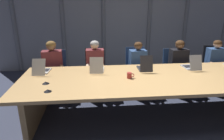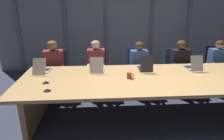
% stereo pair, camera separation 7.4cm
% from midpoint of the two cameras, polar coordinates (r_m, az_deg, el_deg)
% --- Properties ---
extents(ground_plane, '(15.11, 15.11, 0.00)m').
position_cam_midpoint_polar(ground_plane, '(3.73, 10.74, -12.91)').
color(ground_plane, '#383D51').
extents(conference_table, '(4.36, 1.45, 0.75)m').
position_cam_midpoint_polar(conference_table, '(3.45, 11.36, -4.19)').
color(conference_table, tan).
rests_on(conference_table, ground_plane).
extents(curtain_backdrop, '(7.56, 0.17, 2.91)m').
position_cam_midpoint_polar(curtain_backdrop, '(5.98, 4.76, 14.07)').
color(curtain_backdrop, gray).
rests_on(curtain_backdrop, ground_plane).
extents(laptop_left_end, '(0.25, 0.46, 0.29)m').
position_cam_midpoint_polar(laptop_left_end, '(3.76, -18.83, 0.21)').
color(laptop_left_end, beige).
rests_on(laptop_left_end, conference_table).
extents(laptop_left_mid, '(0.27, 0.43, 0.29)m').
position_cam_midpoint_polar(laptop_left_mid, '(3.62, -3.65, 0.53)').
color(laptop_left_mid, beige).
rests_on(laptop_left_mid, conference_table).
extents(laptop_center, '(0.24, 0.40, 0.31)m').
position_cam_midpoint_polar(laptop_center, '(3.71, 10.05, 0.78)').
color(laptop_center, '#2D2D33').
rests_on(laptop_center, conference_table).
extents(laptop_right_mid, '(0.25, 0.41, 0.29)m').
position_cam_midpoint_polar(laptop_right_mid, '(4.03, 22.66, 0.99)').
color(laptop_right_mid, '#A8ADB7').
rests_on(laptop_right_mid, conference_table).
extents(office_chair_left_end, '(0.60, 0.61, 0.96)m').
position_cam_midpoint_polar(office_chair_left_end, '(4.54, -15.29, -2.19)').
color(office_chair_left_end, navy).
rests_on(office_chair_left_end, ground_plane).
extents(office_chair_left_mid, '(0.60, 0.60, 0.99)m').
position_cam_midpoint_polar(office_chair_left_mid, '(4.45, -3.97, -1.87)').
color(office_chair_left_mid, black).
rests_on(office_chair_left_mid, ground_plane).
extents(office_chair_center, '(0.60, 0.60, 0.99)m').
position_cam_midpoint_polar(office_chair_center, '(4.54, 7.66, -1.57)').
color(office_chair_center, navy).
rests_on(office_chair_center, ground_plane).
extents(office_chair_right_mid, '(0.60, 0.60, 0.94)m').
position_cam_midpoint_polar(office_chair_right_mid, '(4.80, 18.10, -1.44)').
color(office_chair_right_mid, navy).
rests_on(office_chair_right_mid, ground_plane).
extents(office_chair_right_end, '(0.60, 0.61, 0.99)m').
position_cam_midpoint_polar(office_chair_right_end, '(5.22, 27.82, -0.92)').
color(office_chair_right_end, black).
rests_on(office_chair_right_end, ground_plane).
extents(person_left_end, '(0.45, 0.57, 1.20)m').
position_cam_midpoint_polar(person_left_end, '(4.30, -15.97, 1.17)').
color(person_left_end, brown).
rests_on(person_left_end, ground_plane).
extents(person_left_mid, '(0.38, 0.55, 1.20)m').
position_cam_midpoint_polar(person_left_mid, '(4.20, -4.11, 1.26)').
color(person_left_mid, brown).
rests_on(person_left_mid, ground_plane).
extents(person_center, '(0.40, 0.57, 1.16)m').
position_cam_midpoint_polar(person_center, '(4.30, 8.50, 1.15)').
color(person_center, '#335184').
rests_on(person_center, ground_plane).
extents(person_right_mid, '(0.40, 0.56, 1.17)m').
position_cam_midpoint_polar(person_right_mid, '(4.58, 19.77, 1.60)').
color(person_right_mid, black).
rests_on(person_right_mid, ground_plane).
extents(person_right_end, '(0.38, 0.55, 1.16)m').
position_cam_midpoint_polar(person_right_end, '(4.99, 28.88, 1.54)').
color(person_right_end, '#335184').
rests_on(person_right_end, ground_plane).
extents(coffee_mug_near, '(0.13, 0.08, 0.10)m').
position_cam_midpoint_polar(coffee_mug_near, '(3.29, 5.69, -1.61)').
color(coffee_mug_near, '#B2332D').
rests_on(coffee_mug_near, conference_table).
extents(conference_mic_left_side, '(0.11, 0.11, 0.03)m').
position_cam_midpoint_polar(conference_mic_left_side, '(3.24, -17.97, -3.34)').
color(conference_mic_left_side, black).
rests_on(conference_mic_left_side, conference_table).
extents(conference_mic_middle, '(0.11, 0.11, 0.03)m').
position_cam_midpoint_polar(conference_mic_middle, '(2.95, -17.53, -5.49)').
color(conference_mic_middle, black).
rests_on(conference_mic_middle, conference_table).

